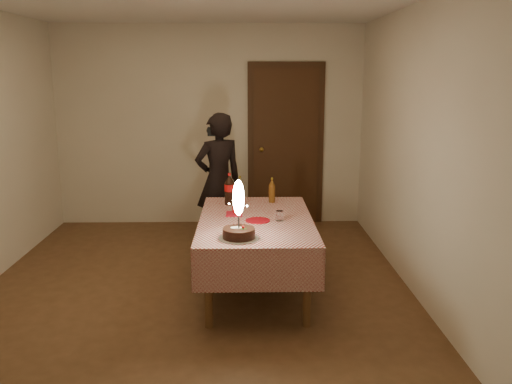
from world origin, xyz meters
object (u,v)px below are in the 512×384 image
at_px(clear_cup, 280,216).
at_px(cola_bottle, 230,189).
at_px(red_cup, 237,209).
at_px(dining_table, 256,228).
at_px(photographer, 218,180).
at_px(amber_bottle_right, 272,191).
at_px(birthday_cake, 239,223).
at_px(red_plate, 258,220).
at_px(amber_bottle_left, 240,189).

distance_m(clear_cup, cola_bottle, 0.79).
relative_size(red_cup, cola_bottle, 0.31).
bearing_deg(dining_table, photographer, 106.17).
relative_size(clear_cup, amber_bottle_right, 0.35).
height_order(dining_table, amber_bottle_right, amber_bottle_right).
bearing_deg(birthday_cake, red_plate, 72.60).
xyz_separation_m(birthday_cake, cola_bottle, (-0.10, 1.15, 0.03)).
distance_m(birthday_cake, red_cup, 0.77).
height_order(cola_bottle, amber_bottle_left, cola_bottle).
bearing_deg(red_plate, birthday_cake, -107.40).
xyz_separation_m(birthday_cake, red_cup, (-0.03, 0.76, -0.08)).
bearing_deg(cola_bottle, amber_bottle_left, 58.75).
bearing_deg(cola_bottle, clear_cup, -53.82).
relative_size(red_plate, amber_bottle_left, 0.86).
distance_m(red_plate, amber_bottle_left, 0.83).
distance_m(dining_table, birthday_cake, 0.66).
xyz_separation_m(dining_table, amber_bottle_left, (-0.15, 0.72, 0.21)).
distance_m(dining_table, red_cup, 0.28).
distance_m(dining_table, cola_bottle, 0.65).
distance_m(birthday_cake, red_plate, 0.56).
distance_m(clear_cup, amber_bottle_right, 0.71).
distance_m(red_cup, cola_bottle, 0.41).
xyz_separation_m(clear_cup, cola_bottle, (-0.46, 0.63, 0.11)).
bearing_deg(clear_cup, red_plate, -179.11).
bearing_deg(amber_bottle_right, clear_cup, -87.29).
xyz_separation_m(birthday_cake, clear_cup, (0.36, 0.52, -0.08)).
distance_m(red_cup, amber_bottle_left, 0.57).
relative_size(cola_bottle, amber_bottle_right, 1.25).
height_order(birthday_cake, amber_bottle_right, birthday_cake).
relative_size(red_plate, photographer, 0.14).
bearing_deg(dining_table, amber_bottle_right, 74.18).
height_order(red_cup, cola_bottle, cola_bottle).
bearing_deg(dining_table, amber_bottle_left, 101.78).
height_order(clear_cup, amber_bottle_left, amber_bottle_left).
bearing_deg(birthday_cake, clear_cup, 55.55).
xyz_separation_m(cola_bottle, amber_bottle_right, (0.43, 0.07, -0.03)).
relative_size(birthday_cake, amber_bottle_left, 1.88).
bearing_deg(cola_bottle, dining_table, -65.49).
bearing_deg(red_cup, cola_bottle, 100.82).
bearing_deg(amber_bottle_left, photographer, 110.71).
height_order(red_cup, photographer, photographer).
relative_size(red_cup, amber_bottle_left, 0.39).
xyz_separation_m(clear_cup, amber_bottle_right, (-0.03, 0.70, 0.07)).
bearing_deg(photographer, red_cup, -79.59).
distance_m(red_cup, photographer, 1.25).
distance_m(red_cup, amber_bottle_right, 0.59).
xyz_separation_m(red_plate, red_cup, (-0.19, 0.24, 0.05)).
xyz_separation_m(amber_bottle_left, photographer, (-0.25, 0.67, -0.03)).
height_order(red_plate, amber_bottle_right, amber_bottle_right).
bearing_deg(amber_bottle_left, red_plate, -78.46).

